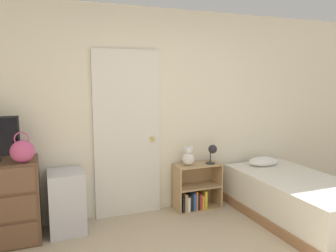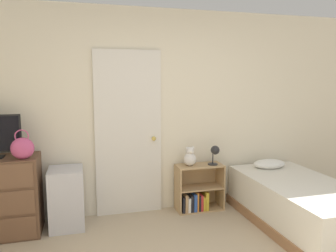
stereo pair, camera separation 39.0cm
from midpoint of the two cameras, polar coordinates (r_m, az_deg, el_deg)
wall_back at (r=4.14m, az=-5.61°, el=2.40°), size 10.00×0.06×2.55m
door_closed at (r=4.05m, az=-9.84°, el=-1.46°), size 0.82×0.09×2.04m
handbag at (r=3.63m, az=-26.91°, el=-3.95°), size 0.23×0.14×0.31m
storage_bin at (r=3.94m, az=-20.04°, el=-12.32°), size 0.38×0.44×0.69m
bookshelf at (r=4.37m, az=2.10°, el=-11.44°), size 0.60×0.29×0.60m
teddy_bear at (r=4.19m, az=0.90°, el=-5.45°), size 0.16×0.16×0.25m
desk_lamp at (r=4.27m, az=5.15°, el=-4.36°), size 0.14×0.14×0.25m
bed at (r=4.23m, az=19.01°, el=-11.98°), size 0.98×1.84×0.63m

